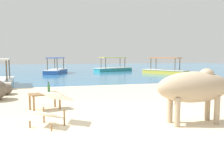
{
  "coord_description": "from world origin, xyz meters",
  "views": [
    {
      "loc": [
        -1.75,
        -4.67,
        1.44
      ],
      "look_at": [
        0.37,
        3.0,
        0.55
      ],
      "focal_mm": 40.49,
      "sensor_mm": 36.0,
      "label": 1
    }
  ],
  "objects_px": {
    "boat_blue": "(56,70)",
    "boat_yellow": "(165,70)",
    "cow": "(196,87)",
    "low_bench_table": "(45,96)",
    "deck_chair_far": "(52,106)",
    "bottle": "(49,89)",
    "boat_teal": "(113,68)",
    "boat_white": "(0,80)"
  },
  "relations": [
    {
      "from": "bottle",
      "to": "boat_blue",
      "type": "distance_m",
      "value": 14.5
    },
    {
      "from": "low_bench_table",
      "to": "boat_teal",
      "type": "distance_m",
      "value": 17.12
    },
    {
      "from": "bottle",
      "to": "deck_chair_far",
      "type": "distance_m",
      "value": 1.52
    },
    {
      "from": "cow",
      "to": "low_bench_table",
      "type": "xyz_separation_m",
      "value": [
        -3.0,
        2.24,
        -0.39
      ]
    },
    {
      "from": "deck_chair_far",
      "to": "boat_teal",
      "type": "height_order",
      "value": "boat_teal"
    },
    {
      "from": "low_bench_table",
      "to": "boat_teal",
      "type": "relative_size",
      "value": 0.22
    },
    {
      "from": "bottle",
      "to": "boat_yellow",
      "type": "xyz_separation_m",
      "value": [
        9.28,
        11.57,
        -0.3
      ]
    },
    {
      "from": "deck_chair_far",
      "to": "boat_teal",
      "type": "xyz_separation_m",
      "value": [
        6.21,
        17.46,
        -0.13
      ]
    },
    {
      "from": "cow",
      "to": "bottle",
      "type": "distance_m",
      "value": 3.64
    },
    {
      "from": "boat_blue",
      "to": "deck_chair_far",
      "type": "bearing_deg",
      "value": -165.5
    },
    {
      "from": "boat_white",
      "to": "cow",
      "type": "bearing_deg",
      "value": 27.27
    },
    {
      "from": "bottle",
      "to": "boat_teal",
      "type": "xyz_separation_m",
      "value": [
        6.23,
        15.94,
        -0.3
      ]
    },
    {
      "from": "deck_chair_far",
      "to": "low_bench_table",
      "type": "bearing_deg",
      "value": -135.07
    },
    {
      "from": "boat_blue",
      "to": "low_bench_table",
      "type": "bearing_deg",
      "value": -166.36
    },
    {
      "from": "boat_white",
      "to": "boat_yellow",
      "type": "xyz_separation_m",
      "value": [
        11.39,
        5.41,
        0.0
      ]
    },
    {
      "from": "bottle",
      "to": "boat_blue",
      "type": "bearing_deg",
      "value": 86.29
    },
    {
      "from": "cow",
      "to": "boat_yellow",
      "type": "distance_m",
      "value": 15.18
    },
    {
      "from": "low_bench_table",
      "to": "boat_yellow",
      "type": "height_order",
      "value": "boat_yellow"
    },
    {
      "from": "boat_blue",
      "to": "boat_yellow",
      "type": "xyz_separation_m",
      "value": [
        8.35,
        -2.9,
        0.0
      ]
    },
    {
      "from": "boat_blue",
      "to": "boat_white",
      "type": "distance_m",
      "value": 8.84
    },
    {
      "from": "boat_blue",
      "to": "bottle",
      "type": "bearing_deg",
      "value": -165.91
    },
    {
      "from": "cow",
      "to": "boat_blue",
      "type": "bearing_deg",
      "value": 99.63
    },
    {
      "from": "low_bench_table",
      "to": "deck_chair_far",
      "type": "bearing_deg",
      "value": -103.1
    },
    {
      "from": "boat_white",
      "to": "bottle",
      "type": "bearing_deg",
      "value": 15.22
    },
    {
      "from": "boat_yellow",
      "to": "boat_teal",
      "type": "height_order",
      "value": "same"
    },
    {
      "from": "boat_yellow",
      "to": "bottle",
      "type": "bearing_deg",
      "value": 108.79
    },
    {
      "from": "boat_yellow",
      "to": "cow",
      "type": "bearing_deg",
      "value": 122.64
    },
    {
      "from": "boat_white",
      "to": "boat_yellow",
      "type": "relative_size",
      "value": 1.01
    },
    {
      "from": "cow",
      "to": "boat_blue",
      "type": "xyz_separation_m",
      "value": [
        -1.96,
        16.66,
        -0.5
      ]
    },
    {
      "from": "boat_yellow",
      "to": "boat_teal",
      "type": "bearing_deg",
      "value": 2.5
    },
    {
      "from": "cow",
      "to": "boat_white",
      "type": "bearing_deg",
      "value": 123.82
    },
    {
      "from": "bottle",
      "to": "boat_teal",
      "type": "height_order",
      "value": "boat_teal"
    },
    {
      "from": "cow",
      "to": "boat_white",
      "type": "relative_size",
      "value": 0.54
    },
    {
      "from": "cow",
      "to": "low_bench_table",
      "type": "bearing_deg",
      "value": 146.27
    },
    {
      "from": "cow",
      "to": "deck_chair_far",
      "type": "height_order",
      "value": "cow"
    },
    {
      "from": "low_bench_table",
      "to": "deck_chair_far",
      "type": "xyz_separation_m",
      "value": [
        0.13,
        -1.56,
        0.02
      ]
    },
    {
      "from": "bottle",
      "to": "boat_white",
      "type": "relative_size",
      "value": 0.08
    },
    {
      "from": "boat_white",
      "to": "boat_teal",
      "type": "height_order",
      "value": "same"
    },
    {
      "from": "cow",
      "to": "boat_yellow",
      "type": "height_order",
      "value": "boat_yellow"
    },
    {
      "from": "bottle",
      "to": "boat_yellow",
      "type": "height_order",
      "value": "boat_yellow"
    },
    {
      "from": "deck_chair_far",
      "to": "boat_teal",
      "type": "relative_size",
      "value": 0.24
    },
    {
      "from": "cow",
      "to": "low_bench_table",
      "type": "height_order",
      "value": "cow"
    }
  ]
}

